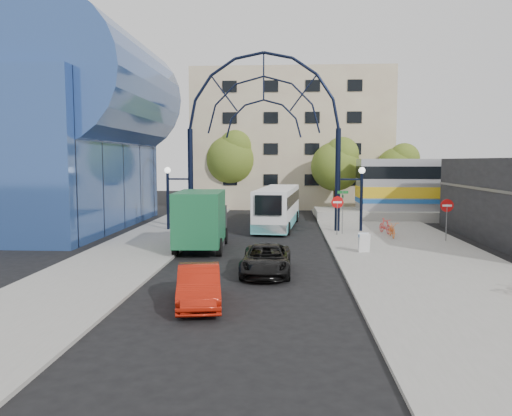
# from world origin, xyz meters

# --- Properties ---
(ground) EXTENTS (120.00, 120.00, 0.00)m
(ground) POSITION_xyz_m (0.00, 0.00, 0.00)
(ground) COLOR black
(ground) RESTS_ON ground
(sidewalk_east) EXTENTS (8.00, 56.00, 0.12)m
(sidewalk_east) POSITION_xyz_m (8.00, 4.00, 0.06)
(sidewalk_east) COLOR gray
(sidewalk_east) RESTS_ON ground
(plaza_west) EXTENTS (5.00, 50.00, 0.12)m
(plaza_west) POSITION_xyz_m (-6.50, 6.00, 0.06)
(plaza_west) COLOR gray
(plaza_west) RESTS_ON ground
(gateway_arch) EXTENTS (13.64, 0.44, 12.10)m
(gateway_arch) POSITION_xyz_m (0.00, 14.00, 8.56)
(gateway_arch) COLOR black
(gateway_arch) RESTS_ON ground
(stop_sign) EXTENTS (0.80, 0.07, 2.50)m
(stop_sign) POSITION_xyz_m (4.80, 12.00, 1.99)
(stop_sign) COLOR slate
(stop_sign) RESTS_ON sidewalk_east
(do_not_enter_sign) EXTENTS (0.76, 0.07, 2.48)m
(do_not_enter_sign) POSITION_xyz_m (11.00, 10.00, 1.98)
(do_not_enter_sign) COLOR slate
(do_not_enter_sign) RESTS_ON sidewalk_east
(street_name_sign) EXTENTS (0.70, 0.70, 2.80)m
(street_name_sign) POSITION_xyz_m (5.20, 12.60, 2.13)
(street_name_sign) COLOR slate
(street_name_sign) RESTS_ON sidewalk_east
(sandwich_board) EXTENTS (0.55, 0.61, 0.99)m
(sandwich_board) POSITION_xyz_m (5.60, 5.98, 0.74)
(sandwich_board) COLOR white
(sandwich_board) RESTS_ON sidewalk_east
(transit_hall) EXTENTS (16.50, 18.00, 14.50)m
(transit_hall) POSITION_xyz_m (-15.30, 15.00, 6.70)
(transit_hall) COLOR #2E4D8E
(transit_hall) RESTS_ON ground
(apartment_block) EXTENTS (20.00, 12.10, 14.00)m
(apartment_block) POSITION_xyz_m (2.00, 34.97, 7.00)
(apartment_block) COLOR tan
(apartment_block) RESTS_ON ground
(train_platform) EXTENTS (32.00, 5.00, 0.80)m
(train_platform) POSITION_xyz_m (20.00, 22.00, 0.40)
(train_platform) COLOR gray
(train_platform) RESTS_ON ground
(tree_north_a) EXTENTS (4.48, 4.48, 7.00)m
(tree_north_a) POSITION_xyz_m (6.12, 25.93, 4.61)
(tree_north_a) COLOR #382314
(tree_north_a) RESTS_ON ground
(tree_north_b) EXTENTS (5.12, 5.12, 8.00)m
(tree_north_b) POSITION_xyz_m (-3.88, 29.93, 5.27)
(tree_north_b) COLOR #382314
(tree_north_b) RESTS_ON ground
(tree_north_c) EXTENTS (4.16, 4.16, 6.50)m
(tree_north_c) POSITION_xyz_m (12.12, 27.93, 4.28)
(tree_north_c) COLOR #382314
(tree_north_c) RESTS_ON ground
(city_bus) EXTENTS (3.29, 10.67, 2.89)m
(city_bus) POSITION_xyz_m (0.93, 16.50, 1.51)
(city_bus) COLOR white
(city_bus) RESTS_ON ground
(green_truck) EXTENTS (2.73, 6.50, 3.23)m
(green_truck) POSITION_xyz_m (-3.04, 7.01, 1.61)
(green_truck) COLOR black
(green_truck) RESTS_ON ground
(black_suv) EXTENTS (2.09, 4.51, 1.25)m
(black_suv) POSITION_xyz_m (0.73, 1.21, 0.62)
(black_suv) COLOR black
(black_suv) RESTS_ON ground
(red_sedan) EXTENTS (2.06, 4.18, 1.32)m
(red_sedan) POSITION_xyz_m (-1.35, -3.53, 0.66)
(red_sedan) COLOR #A5180A
(red_sedan) RESTS_ON ground
(bike_near_a) EXTENTS (0.73, 1.87, 0.97)m
(bike_near_a) POSITION_xyz_m (8.12, 11.25, 0.60)
(bike_near_a) COLOR orange
(bike_near_a) RESTS_ON sidewalk_east
(bike_near_b) EXTENTS (0.86, 1.67, 0.97)m
(bike_near_b) POSITION_xyz_m (8.01, 12.95, 0.60)
(bike_near_b) COLOR red
(bike_near_b) RESTS_ON sidewalk_east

